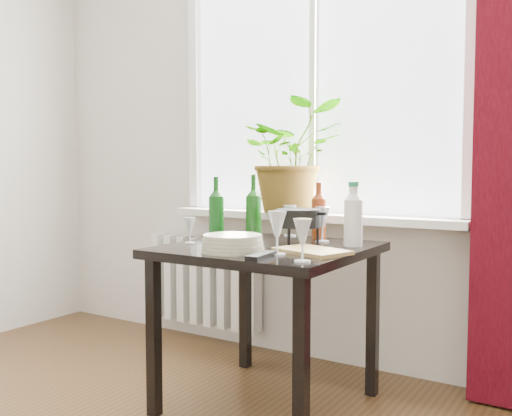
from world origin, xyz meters
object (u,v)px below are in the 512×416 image
Objects in this scene: cleaning_bottle at (353,213)px; wineglass_front_right at (277,232)px; wineglass_far_right at (302,240)px; potted_plant at (291,157)px; wine_bottle_left at (216,208)px; wineglass_back_center at (322,224)px; radiator at (204,281)px; wineglass_front_left at (190,230)px; fondue_pot at (299,226)px; cutting_board at (312,251)px; wineglass_back_left at (290,220)px; table at (268,266)px; wine_bottle_right at (254,207)px; plate_stack at (233,243)px; bottle_amber at (319,209)px; tv_remote at (261,256)px.

wineglass_front_right is (-0.16, -0.41, -0.06)m from cleaning_bottle.
wineglass_front_right is 0.20m from wineglass_far_right.
cleaning_bottle is at bearing -35.98° from potted_plant.
wineglass_back_center is (0.46, 0.22, -0.07)m from wine_bottle_left.
wine_bottle_left reaches higher than radiator.
wineglass_front_left is at bearing -56.53° from radiator.
wineglass_back_center reaches higher than fondue_pot.
wineglass_front_right reaches higher than cutting_board.
wine_bottle_left is 0.19m from wineglass_front_left.
radiator is 3.33× the size of fondue_pot.
wineglass_back_left is at bearing 156.42° from cleaning_bottle.
table is 2.86× the size of cutting_board.
cutting_board is at bearing -55.04° from potted_plant.
cutting_board reaches higher than radiator.
wineglass_front_right reaches higher than fondue_pot.
cleaning_bottle is at bearing 8.25° from wine_bottle_right.
wine_bottle_right is 1.94× the size of wineglass_far_right.
wine_bottle_left is 1.19× the size of plate_stack.
cleaning_bottle is (0.33, 0.19, 0.24)m from table.
radiator is at bearing 133.28° from plate_stack.
cleaning_bottle is at bearing -34.01° from bottle_amber.
plate_stack is at bearing -43.89° from wine_bottle_left.
potted_plant is 1.05m from tv_remote.
potted_plant reaches higher than wineglass_back_left.
wine_bottle_right reaches higher than wineglass_front_left.
bottle_amber is (0.93, -0.27, 0.51)m from radiator.
wine_bottle_left is at bearing -48.11° from radiator.
wineglass_far_right is 0.19m from tv_remote.
cutting_board is at bearing 26.58° from plate_stack.
potted_plant reaches higher than wineglass_back_center.
cleaning_bottle is at bearing 91.14° from wineglass_far_right.
wine_bottle_right is 0.56m from tv_remote.
cleaning_bottle is at bearing 13.55° from wine_bottle_left.
radiator is 4.76× the size of wineglass_far_right.
fondue_pot is (0.94, -0.50, 0.44)m from radiator.
bottle_amber is 2.36× the size of wineglass_front_left.
radiator is 1.01m from wineglass_front_left.
tv_remote is at bearing -20.43° from wineglass_front_left.
table is at bearing -150.79° from cleaning_bottle.
tv_remote is at bearing -54.24° from wine_bottle_right.
wineglass_front_left is at bearing -100.77° from wine_bottle_left.
bottle_amber reaches higher than cutting_board.
wineglass_front_right is 1.49× the size of wineglass_front_left.
bottle_amber reaches higher than wineglass_front_left.
cleaning_bottle is 0.51m from wineglass_far_right.
potted_plant is at bearing 137.24° from wineglass_back_center.
wineglass_back_left is 0.55× the size of cutting_board.
wineglass_front_left is (-0.03, -0.17, -0.10)m from wine_bottle_left.
wine_bottle_left is at bearing -122.56° from wineglass_back_left.
table is 1.38× the size of potted_plant.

